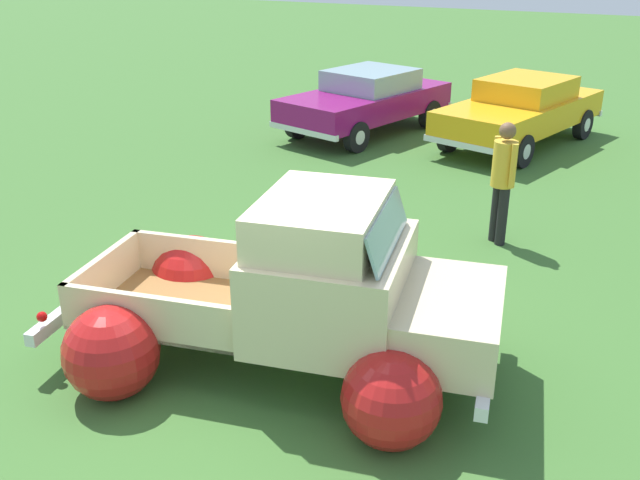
{
  "coord_description": "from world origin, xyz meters",
  "views": [
    {
      "loc": [
        3.3,
        -5.76,
        4.24
      ],
      "look_at": [
        0.0,
        1.19,
        0.97
      ],
      "focal_mm": 40.45,
      "sensor_mm": 36.0,
      "label": 1
    }
  ],
  "objects_px": {
    "show_car_0": "(367,99)",
    "show_car_1": "(521,109)",
    "vintage_pickup_truck": "(307,304)",
    "spectator_1": "(503,175)"
  },
  "relations": [
    {
      "from": "vintage_pickup_truck",
      "to": "show_car_1",
      "type": "xyz_separation_m",
      "value": [
        0.25,
        9.86,
        0.03
      ]
    },
    {
      "from": "vintage_pickup_truck",
      "to": "show_car_0",
      "type": "relative_size",
      "value": 1.05
    },
    {
      "from": "vintage_pickup_truck",
      "to": "show_car_0",
      "type": "bearing_deg",
      "value": 98.84
    },
    {
      "from": "vintage_pickup_truck",
      "to": "spectator_1",
      "type": "relative_size",
      "value": 2.68
    },
    {
      "from": "show_car_0",
      "to": "show_car_1",
      "type": "relative_size",
      "value": 0.96
    },
    {
      "from": "show_car_0",
      "to": "show_car_1",
      "type": "bearing_deg",
      "value": 114.48
    },
    {
      "from": "show_car_1",
      "to": "spectator_1",
      "type": "distance_m",
      "value": 5.68
    },
    {
      "from": "show_car_0",
      "to": "show_car_1",
      "type": "distance_m",
      "value": 3.41
    },
    {
      "from": "show_car_0",
      "to": "spectator_1",
      "type": "distance_m",
      "value": 6.63
    },
    {
      "from": "show_car_0",
      "to": "show_car_1",
      "type": "xyz_separation_m",
      "value": [
        3.38,
        0.48,
        0.0
      ]
    }
  ]
}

